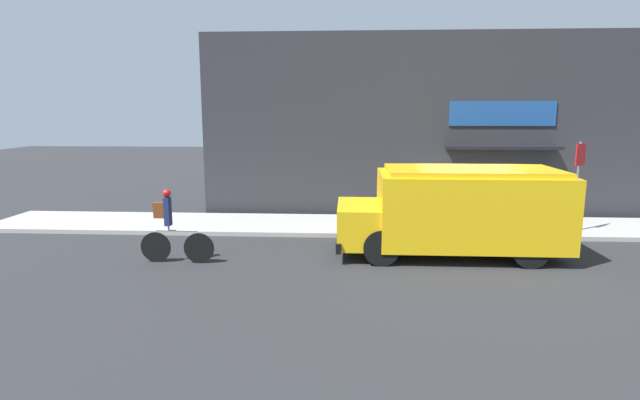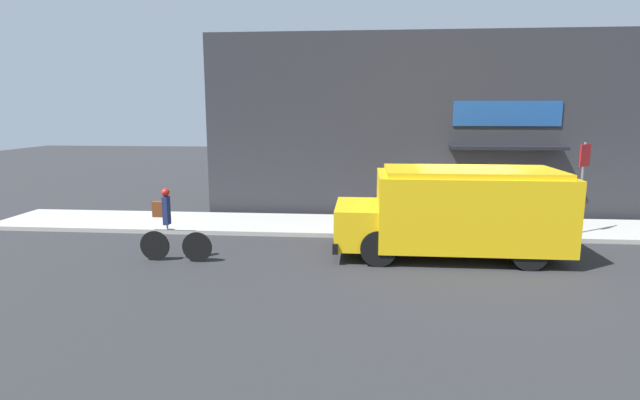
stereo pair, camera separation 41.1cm
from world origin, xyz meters
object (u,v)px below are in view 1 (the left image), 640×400
Objects in this scene: school_bus at (458,209)px; cyclist at (171,229)px; stop_sign_post at (579,172)px; trash_bin at (380,209)px.

school_bus is 3.09× the size of cyclist.
school_bus is at bearing -150.57° from stop_sign_post.
cyclist reaches higher than trash_bin.
stop_sign_post is at bearing -9.80° from trash_bin.
cyclist is 2.15× the size of trash_bin.
cyclist is 6.48m from trash_bin.
stop_sign_post reaches higher than trash_bin.
cyclist is at bearing -163.37° from stop_sign_post.
stop_sign_post reaches higher than cyclist.
trash_bin is (-1.66, 3.03, -0.60)m from school_bus.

